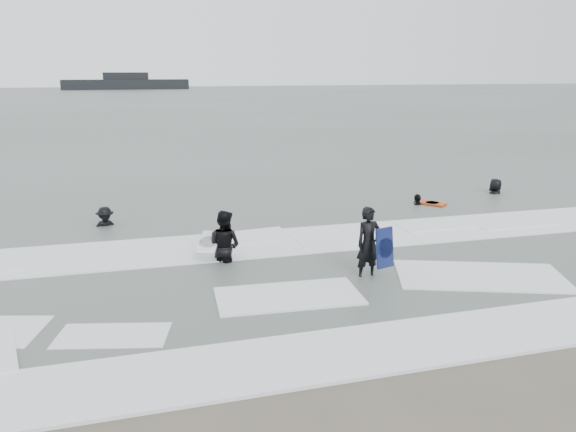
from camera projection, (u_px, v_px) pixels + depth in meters
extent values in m
plane|color=brown|center=(355.00, 336.00, 10.66)|extent=(320.00, 320.00, 0.00)
plane|color=#47544C|center=(162.00, 102.00, 85.44)|extent=(320.00, 320.00, 0.00)
imported|color=black|center=(367.00, 278.00, 13.61)|extent=(0.71, 0.52, 1.80)
imported|color=black|center=(225.00, 262.00, 14.81)|extent=(1.20, 1.17, 1.95)
imported|color=black|center=(106.00, 228.00, 17.95)|extent=(1.11, 0.81, 1.54)
imported|color=black|center=(417.00, 206.00, 20.87)|extent=(0.91, 0.96, 1.60)
imported|color=black|center=(495.00, 195.00, 22.70)|extent=(1.05, 0.99, 1.80)
cube|color=white|center=(368.00, 349.00, 10.09)|extent=(30.03, 2.32, 0.07)
cube|color=white|center=(279.00, 243.00, 16.26)|extent=(30.00, 2.60, 0.09)
cube|color=black|center=(126.00, 84.00, 139.17)|extent=(30.23, 5.40, 2.37)
cube|color=black|center=(126.00, 76.00, 138.65)|extent=(10.80, 3.24, 1.73)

